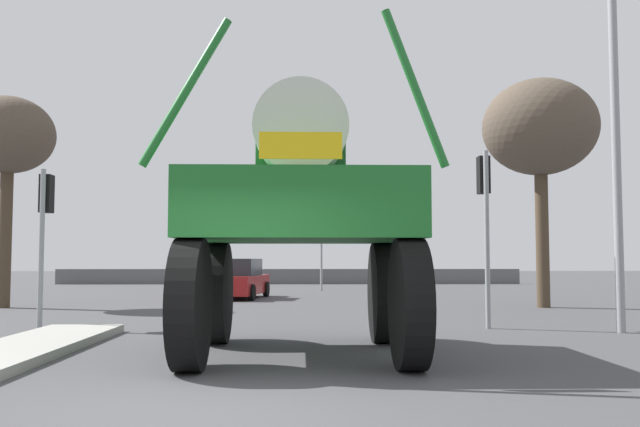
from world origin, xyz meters
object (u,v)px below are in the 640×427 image
at_px(traffic_signal_near_right, 484,199).
at_px(bare_tree_right, 540,129).
at_px(sedan_ahead, 237,280).
at_px(bare_tree_left, 8,138).
at_px(traffic_signal_far_left, 321,238).
at_px(streetlight_near_right, 621,91).
at_px(oversize_sprayer, 301,218).
at_px(traffic_signal_near_left, 45,213).

distance_m(traffic_signal_near_right, bare_tree_right, 7.67).
height_order(sedan_ahead, bare_tree_right, bare_tree_right).
xyz_separation_m(sedan_ahead, bare_tree_left, (-6.78, -4.82, 4.60)).
xyz_separation_m(traffic_signal_far_left, streetlight_near_right, (5.80, -18.92, 2.52)).
relative_size(traffic_signal_far_left, bare_tree_right, 0.48).
height_order(oversize_sprayer, traffic_signal_near_right, oversize_sprayer).
height_order(oversize_sprayer, traffic_signal_far_left, oversize_sprayer).
distance_m(traffic_signal_near_left, streetlight_near_right, 12.62).
bearing_deg(bare_tree_right, traffic_signal_far_left, 119.78).
xyz_separation_m(traffic_signal_near_right, bare_tree_right, (3.47, 6.25, 2.77)).
bearing_deg(traffic_signal_near_left, bare_tree_left, 119.18).
height_order(sedan_ahead, traffic_signal_near_right, traffic_signal_near_right).
bearing_deg(bare_tree_right, traffic_signal_near_right, -119.03).
xyz_separation_m(sedan_ahead, traffic_signal_near_left, (-3.14, -11.34, 1.81)).
bearing_deg(bare_tree_left, sedan_ahead, 35.45).
xyz_separation_m(traffic_signal_near_left, streetlight_near_right, (12.33, -1.08, 2.50)).
bearing_deg(streetlight_near_right, bare_tree_left, 154.57).
bearing_deg(traffic_signal_far_left, traffic_signal_near_right, -79.94).
xyz_separation_m(traffic_signal_near_right, traffic_signal_far_left, (-3.17, 17.85, -0.35)).
bearing_deg(traffic_signal_near_right, bare_tree_right, 60.97).
distance_m(traffic_signal_near_right, streetlight_near_right, 3.58).
distance_m(sedan_ahead, traffic_signal_near_right, 13.27).
relative_size(oversize_sprayer, traffic_signal_far_left, 1.44).
xyz_separation_m(streetlight_near_right, bare_tree_left, (-15.96, 7.59, 0.28)).
distance_m(traffic_signal_far_left, bare_tree_left, 15.48).
distance_m(traffic_signal_far_left, streetlight_near_right, 19.95).
height_order(oversize_sprayer, streetlight_near_right, streetlight_near_right).
distance_m(sedan_ahead, bare_tree_left, 9.50).
distance_m(oversize_sprayer, streetlight_near_right, 7.95).
bearing_deg(streetlight_near_right, sedan_ahead, 126.50).
height_order(traffic_signal_near_left, streetlight_near_right, streetlight_near_right).
height_order(traffic_signal_near_right, streetlight_near_right, streetlight_near_right).
relative_size(traffic_signal_near_left, bare_tree_left, 0.52).
bearing_deg(traffic_signal_far_left, streetlight_near_right, -72.95).
relative_size(oversize_sprayer, streetlight_near_right, 0.54).
height_order(oversize_sprayer, bare_tree_left, bare_tree_left).
bearing_deg(streetlight_near_right, oversize_sprayer, -154.89).
bearing_deg(sedan_ahead, traffic_signal_near_right, -142.07).
bearing_deg(oversize_sprayer, streetlight_near_right, -65.06).
bearing_deg(sedan_ahead, oversize_sprayer, -163.04).
bearing_deg(sedan_ahead, bare_tree_right, -109.00).
bearing_deg(traffic_signal_near_right, sedan_ahead, 119.99).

